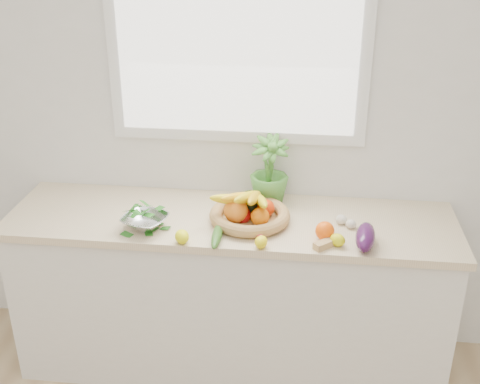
# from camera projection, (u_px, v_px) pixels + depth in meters

# --- Properties ---
(back_wall) EXTENTS (4.50, 0.02, 2.70)m
(back_wall) POSITION_uv_depth(u_px,v_px,m) (238.00, 112.00, 3.07)
(back_wall) COLOR white
(back_wall) RESTS_ON ground
(counter_cabinet) EXTENTS (2.20, 0.58, 0.86)m
(counter_cabinet) POSITION_uv_depth(u_px,v_px,m) (231.00, 295.00, 3.20)
(counter_cabinet) COLOR silver
(counter_cabinet) RESTS_ON ground
(countertop) EXTENTS (2.24, 0.62, 0.04)m
(countertop) POSITION_uv_depth(u_px,v_px,m) (231.00, 221.00, 3.00)
(countertop) COLOR beige
(countertop) RESTS_ON counter_cabinet
(window_frame) EXTENTS (1.30, 0.03, 1.10)m
(window_frame) POSITION_uv_depth(u_px,v_px,m) (237.00, 33.00, 2.89)
(window_frame) COLOR white
(window_frame) RESTS_ON back_wall
(window_pane) EXTENTS (1.18, 0.01, 0.98)m
(window_pane) POSITION_uv_depth(u_px,v_px,m) (237.00, 34.00, 2.87)
(window_pane) COLOR white
(window_pane) RESTS_ON window_frame
(orange_loose) EXTENTS (0.11, 0.11, 0.09)m
(orange_loose) POSITION_uv_depth(u_px,v_px,m) (325.00, 231.00, 2.78)
(orange_loose) COLOR #FF5808
(orange_loose) RESTS_ON countertop
(lemon_a) EXTENTS (0.09, 0.10, 0.06)m
(lemon_a) POSITION_uv_depth(u_px,v_px,m) (182.00, 237.00, 2.75)
(lemon_a) COLOR #F6F30D
(lemon_a) RESTS_ON countertop
(lemon_b) EXTENTS (0.07, 0.08, 0.06)m
(lemon_b) POSITION_uv_depth(u_px,v_px,m) (261.00, 242.00, 2.71)
(lemon_b) COLOR yellow
(lemon_b) RESTS_ON countertop
(lemon_c) EXTENTS (0.09, 0.09, 0.06)m
(lemon_c) POSITION_uv_depth(u_px,v_px,m) (337.00, 240.00, 2.73)
(lemon_c) COLOR #D6D60B
(lemon_c) RESTS_ON countertop
(apple) EXTENTS (0.11, 0.11, 0.08)m
(apple) POSITION_uv_depth(u_px,v_px,m) (243.00, 215.00, 2.92)
(apple) COLOR #AB100D
(apple) RESTS_ON countertop
(ginger) EXTENTS (0.10, 0.10, 0.03)m
(ginger) POSITION_uv_depth(u_px,v_px,m) (324.00, 244.00, 2.72)
(ginger) COLOR tan
(ginger) RESTS_ON countertop
(garlic_a) EXTENTS (0.06, 0.06, 0.05)m
(garlic_a) POSITION_uv_depth(u_px,v_px,m) (341.00, 219.00, 2.92)
(garlic_a) COLOR beige
(garlic_a) RESTS_ON countertop
(garlic_b) EXTENTS (0.06, 0.06, 0.04)m
(garlic_b) POSITION_uv_depth(u_px,v_px,m) (351.00, 224.00, 2.88)
(garlic_b) COLOR silver
(garlic_b) RESTS_ON countertop
(garlic_c) EXTENTS (0.07, 0.07, 0.05)m
(garlic_c) POSITION_uv_depth(u_px,v_px,m) (368.00, 235.00, 2.78)
(garlic_c) COLOR white
(garlic_c) RESTS_ON countertop
(eggplant) EXTENTS (0.12, 0.24, 0.09)m
(eggplant) POSITION_uv_depth(u_px,v_px,m) (365.00, 237.00, 2.72)
(eggplant) COLOR #37103D
(eggplant) RESTS_ON countertop
(cucumber) EXTENTS (0.05, 0.25, 0.05)m
(cucumber) POSITION_uv_depth(u_px,v_px,m) (217.00, 235.00, 2.78)
(cucumber) COLOR #205A1A
(cucumber) RESTS_ON countertop
(radish) EXTENTS (0.04, 0.04, 0.04)m
(radish) POSITION_uv_depth(u_px,v_px,m) (260.00, 238.00, 2.77)
(radish) COLOR #B91730
(radish) RESTS_ON countertop
(potted_herb) EXTENTS (0.22, 0.22, 0.36)m
(potted_herb) POSITION_uv_depth(u_px,v_px,m) (269.00, 170.00, 3.07)
(potted_herb) COLOR #4B9034
(potted_herb) RESTS_ON countertop
(fruit_basket) EXTENTS (0.52, 0.52, 0.19)m
(fruit_basket) POSITION_uv_depth(u_px,v_px,m) (249.00, 211.00, 2.93)
(fruit_basket) COLOR #B1864E
(fruit_basket) RESTS_ON countertop
(colander_with_spinach) EXTENTS (0.26, 0.26, 0.11)m
(colander_with_spinach) POSITION_uv_depth(u_px,v_px,m) (145.00, 218.00, 2.86)
(colander_with_spinach) COLOR silver
(colander_with_spinach) RESTS_ON countertop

